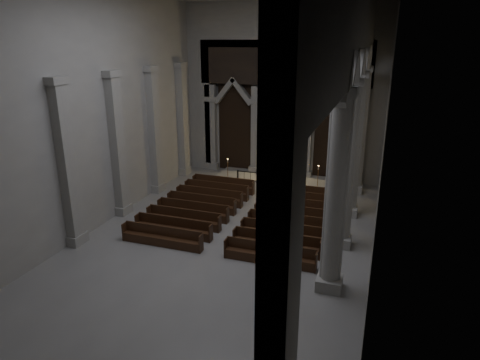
{
  "coord_description": "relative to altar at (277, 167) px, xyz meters",
  "views": [
    {
      "loc": [
        6.98,
        -17.85,
        9.6
      ],
      "look_at": [
        -0.19,
        3.0,
        2.27
      ],
      "focal_mm": 32.0,
      "sensor_mm": 36.0,
      "label": 1
    }
  ],
  "objects": [
    {
      "name": "candle_stand_left",
      "position": [
        -3.14,
        -1.82,
        -0.26
      ],
      "size": [
        0.25,
        0.25,
        1.51
      ],
      "color": "#A26932",
      "rests_on": "ground"
    },
    {
      "name": "altar",
      "position": [
        0.0,
        0.0,
        0.0
      ],
      "size": [
        2.04,
        0.82,
        1.03
      ],
      "color": "beige",
      "rests_on": "sanctuary_step"
    },
    {
      "name": "left_pilasters",
      "position": [
        -6.59,
        -7.67,
        3.24
      ],
      "size": [
        0.6,
        13.0,
        8.03
      ],
      "color": "#9B9991",
      "rests_on": "ground"
    },
    {
      "name": "altar_rail",
      "position": [
        0.16,
        -2.4,
        -0.05
      ],
      "size": [
        4.75,
        0.09,
        0.93
      ],
      "color": "black",
      "rests_on": "ground"
    },
    {
      "name": "right_arcade",
      "position": [
        5.66,
        -9.85,
        7.16
      ],
      "size": [
        1.0,
        24.0,
        12.0
      ],
      "color": "#9B9991",
      "rests_on": "ground"
    },
    {
      "name": "pews",
      "position": [
        0.16,
        -8.37,
        -0.36
      ],
      "size": [
        9.61,
        8.69,
        0.94
      ],
      "color": "black",
      "rests_on": "ground"
    },
    {
      "name": "room",
      "position": [
        0.16,
        -11.17,
        6.93
      ],
      "size": [
        24.0,
        24.1,
        12.0
      ],
      "color": "gray",
      "rests_on": "ground"
    },
    {
      "name": "candle_stand_right",
      "position": [
        3.24,
        -1.69,
        -0.24
      ],
      "size": [
        0.27,
        0.27,
        1.59
      ],
      "color": "#A26932",
      "rests_on": "ground"
    },
    {
      "name": "worshipper",
      "position": [
        2.0,
        -4.81,
        -0.13
      ],
      "size": [
        0.44,
        0.34,
        1.08
      ],
      "primitive_type": "imported",
      "rotation": [
        0.0,
        0.0,
        0.23
      ],
      "color": "black",
      "rests_on": "ground"
    },
    {
      "name": "sanctuary_step",
      "position": [
        0.16,
        -0.57,
        -0.6
      ],
      "size": [
        8.5,
        2.6,
        0.15
      ],
      "primitive_type": "cube",
      "color": "#9B9991",
      "rests_on": "ground"
    },
    {
      "name": "sanctuary_wall",
      "position": [
        0.16,
        0.36,
        5.94
      ],
      "size": [
        14.0,
        0.77,
        12.0
      ],
      "color": "#9B9991",
      "rests_on": "ground"
    }
  ]
}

